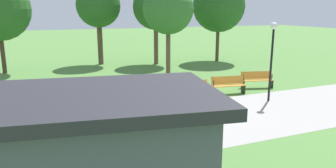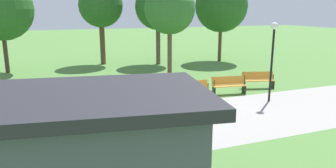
# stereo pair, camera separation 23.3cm
# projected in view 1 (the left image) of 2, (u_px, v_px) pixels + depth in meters

# --- Properties ---
(ground_plane) EXTENTS (120.00, 120.00, 0.00)m
(ground_plane) POSITION_uv_depth(u_px,v_px,m) (171.00, 102.00, 14.62)
(ground_plane) COLOR #54843D
(path_paving) EXTENTS (25.27, 4.98, 0.01)m
(path_paving) POSITION_uv_depth(u_px,v_px,m) (198.00, 121.00, 12.15)
(path_paving) COLOR #A39E99
(path_paving) RESTS_ON ground
(bench_0) EXTENTS (1.81, 0.93, 0.89)m
(bench_0) POSITION_uv_depth(u_px,v_px,m) (257.00, 79.00, 17.28)
(bench_0) COLOR orange
(bench_0) RESTS_ON ground
(bench_1) EXTENTS (1.81, 0.76, 0.89)m
(bench_1) POSITION_uv_depth(u_px,v_px,m) (228.00, 85.00, 16.04)
(bench_1) COLOR orange
(bench_1) RESTS_ON ground
(bench_2) EXTENTS (1.78, 0.57, 0.89)m
(bench_2) POSITION_uv_depth(u_px,v_px,m) (192.00, 90.00, 15.01)
(bench_2) COLOR orange
(bench_2) RESTS_ON ground
(bench_3) EXTENTS (1.78, 0.57, 0.89)m
(bench_3) POSITION_uv_depth(u_px,v_px,m) (147.00, 94.00, 14.19)
(bench_3) COLOR orange
(bench_3) RESTS_ON ground
(bench_4) EXTENTS (1.81, 0.76, 0.89)m
(bench_4) POSITION_uv_depth(u_px,v_px,m) (97.00, 98.00, 13.59)
(bench_4) COLOR orange
(bench_4) RESTS_ON ground
(bench_5) EXTENTS (1.81, 0.93, 0.89)m
(bench_5) POSITION_uv_depth(u_px,v_px,m) (43.00, 101.00, 13.22)
(bench_5) COLOR orange
(bench_5) RESTS_ON ground
(person_seated) EXTENTS (0.39, 0.56, 1.20)m
(person_seated) POSITION_uv_depth(u_px,v_px,m) (96.00, 96.00, 13.38)
(person_seated) COLOR #4C4238
(person_seated) RESTS_ON ground
(tree_0) EXTENTS (3.49, 3.49, 6.16)m
(tree_0) POSITION_uv_depth(u_px,v_px,m) (156.00, 7.00, 24.02)
(tree_0) COLOR brown
(tree_0) RESTS_ON ground
(tree_1) EXTENTS (3.35, 3.35, 6.21)m
(tree_1) POSITION_uv_depth(u_px,v_px,m) (98.00, 6.00, 23.91)
(tree_1) COLOR brown
(tree_1) RESTS_ON ground
(tree_2) EXTENTS (3.19, 3.19, 5.85)m
(tree_2) POSITION_uv_depth(u_px,v_px,m) (168.00, 9.00, 19.68)
(tree_2) COLOR brown
(tree_2) RESTS_ON ground
(tree_4) EXTENTS (4.23, 4.23, 6.62)m
(tree_4) POSITION_uv_depth(u_px,v_px,m) (219.00, 6.00, 25.47)
(tree_4) COLOR brown
(tree_4) RESTS_ON ground
(lamp_post) EXTENTS (0.32, 0.32, 3.65)m
(lamp_post) POSITION_uv_depth(u_px,v_px,m) (272.00, 46.00, 14.31)
(lamp_post) COLOR black
(lamp_post) RESTS_ON ground
(kiosk) EXTENTS (4.36, 3.40, 2.82)m
(kiosk) POSITION_uv_depth(u_px,v_px,m) (106.00, 166.00, 5.66)
(kiosk) COLOR #4C515B
(kiosk) RESTS_ON ground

